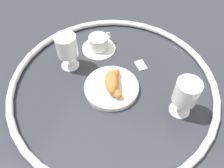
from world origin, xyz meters
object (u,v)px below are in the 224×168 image
at_px(juice_glass_left, 67,47).
at_px(juice_glass_right, 186,93).
at_px(sugar_packet, 141,65).
at_px(pastry_plate, 112,87).
at_px(croissant_large, 113,82).
at_px(coffee_cup_near, 99,44).

xyz_separation_m(juice_glass_left, juice_glass_right, (0.03, 0.43, 0.00)).
distance_m(juice_glass_left, sugar_packet, 0.28).
bearing_deg(pastry_plate, sugar_packet, 159.38).
xyz_separation_m(juice_glass_right, sugar_packet, (-0.14, -0.18, -0.09)).
relative_size(pastry_plate, juice_glass_left, 1.37).
xyz_separation_m(croissant_large, sugar_packet, (-0.15, 0.05, -0.04)).
bearing_deg(coffee_cup_near, pastry_plate, 37.53).
relative_size(pastry_plate, sugar_packet, 3.85).
bearing_deg(juice_glass_left, pastry_plate, 77.31).
height_order(pastry_plate, croissant_large, croissant_large).
relative_size(croissant_large, sugar_packet, 2.47).
bearing_deg(sugar_packet, croissant_large, -64.03).
bearing_deg(juice_glass_right, juice_glass_left, -94.63).
bearing_deg(pastry_plate, croissant_large, 115.96).
relative_size(juice_glass_right, sugar_packet, 2.80).
relative_size(pastry_plate, croissant_large, 1.56).
distance_m(pastry_plate, juice_glass_left, 0.21).
distance_m(coffee_cup_near, juice_glass_left, 0.16).
height_order(croissant_large, juice_glass_right, juice_glass_right).
relative_size(juice_glass_left, sugar_packet, 2.80).
distance_m(coffee_cup_near, sugar_packet, 0.19).
xyz_separation_m(pastry_plate, coffee_cup_near, (-0.17, -0.13, 0.02)).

